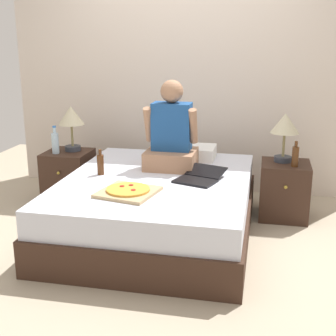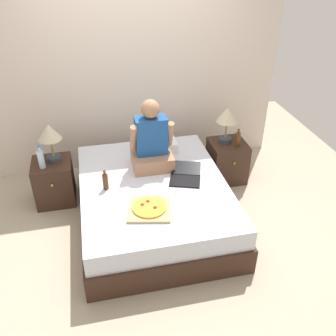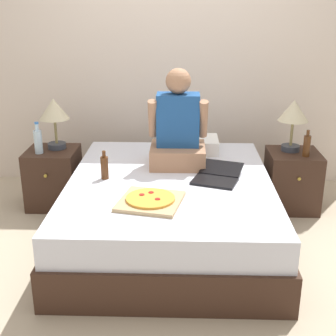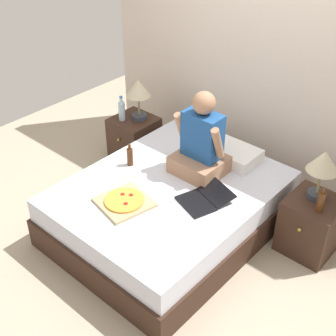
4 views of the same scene
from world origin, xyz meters
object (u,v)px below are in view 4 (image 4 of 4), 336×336
(lamp_on_left_nightstand, at_px, (138,91))
(person_seated, at_px, (201,144))
(water_bottle, at_px, (122,110))
(nightstand_right, at_px, (311,225))
(nightstand_left, at_px, (134,140))
(lamp_on_right_nightstand, at_px, (323,165))
(pizza_box, at_px, (124,202))
(bed, at_px, (170,208))
(beer_bottle, at_px, (321,201))
(beer_bottle_on_bed, at_px, (130,156))
(laptop, at_px, (203,200))

(lamp_on_left_nightstand, bearing_deg, person_seated, -16.28)
(water_bottle, relative_size, nightstand_right, 0.53)
(water_bottle, height_order, person_seated, person_seated)
(nightstand_left, bearing_deg, lamp_on_right_nightstand, 1.36)
(pizza_box, bearing_deg, nightstand_left, 132.01)
(bed, distance_m, water_bottle, 1.32)
(water_bottle, distance_m, pizza_box, 1.42)
(pizza_box, bearing_deg, beer_bottle, 37.19)
(nightstand_left, distance_m, lamp_on_left_nightstand, 0.59)
(nightstand_right, bearing_deg, beer_bottle, -54.99)
(nightstand_right, distance_m, beer_bottle_on_bed, 1.71)
(laptop, bearing_deg, nightstand_right, 40.29)
(lamp_on_left_nightstand, height_order, beer_bottle_on_bed, lamp_on_left_nightstand)
(water_bottle, distance_m, lamp_on_right_nightstand, 2.20)
(lamp_on_right_nightstand, bearing_deg, nightstand_left, -178.64)
(water_bottle, xyz_separation_m, pizza_box, (1.03, -0.96, -0.12))
(lamp_on_right_nightstand, bearing_deg, water_bottle, -176.34)
(bed, bearing_deg, lamp_on_left_nightstand, 147.10)
(nightstand_right, bearing_deg, bed, -150.06)
(nightstand_left, bearing_deg, bed, -29.94)
(water_bottle, xyz_separation_m, nightstand_right, (2.22, 0.09, -0.37))
(bed, bearing_deg, water_bottle, 155.41)
(bed, height_order, beer_bottle_on_bed, beer_bottle_on_bed)
(nightstand_left, xyz_separation_m, pizza_box, (0.95, -1.05, 0.26))
(beer_bottle, xyz_separation_m, pizza_box, (-1.26, -0.95, -0.10))
(water_bottle, relative_size, beer_bottle_on_bed, 1.25)
(nightstand_left, height_order, beer_bottle_on_bed, beer_bottle_on_bed)
(lamp_on_right_nightstand, xyz_separation_m, beer_bottle, (0.10, -0.15, -0.23))
(water_bottle, bearing_deg, beer_bottle, -0.25)
(person_seated, bearing_deg, bed, -98.64)
(lamp_on_right_nightstand, bearing_deg, nightstand_right, -59.07)
(laptop, height_order, beer_bottle_on_bed, beer_bottle_on_bed)
(laptop, distance_m, pizza_box, 0.65)
(nightstand_left, xyz_separation_m, lamp_on_right_nightstand, (2.11, 0.05, 0.59))
(pizza_box, relative_size, beer_bottle_on_bed, 2.16)
(nightstand_right, relative_size, lamp_on_right_nightstand, 1.16)
(nightstand_right, bearing_deg, laptop, -139.71)
(lamp_on_right_nightstand, height_order, laptop, lamp_on_right_nightstand)
(bed, bearing_deg, pizza_box, -105.18)
(beer_bottle_on_bed, bearing_deg, nightstand_right, 21.49)
(nightstand_left, relative_size, lamp_on_left_nightstand, 1.16)
(pizza_box, xyz_separation_m, beer_bottle_on_bed, (-0.37, 0.44, 0.07))
(nightstand_left, relative_size, water_bottle, 1.89)
(bed, height_order, nightstand_left, nightstand_left)
(nightstand_left, xyz_separation_m, beer_bottle, (2.21, -0.10, 0.36))
(nightstand_right, height_order, laptop, laptop)
(person_seated, xyz_separation_m, beer_bottle_on_bed, (-0.55, -0.35, -0.20))
(lamp_on_left_nightstand, xyz_separation_m, lamp_on_right_nightstand, (2.07, 0.00, 0.00))
(laptop, bearing_deg, lamp_on_left_nightstand, 154.56)
(nightstand_left, height_order, beer_bottle, beer_bottle)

